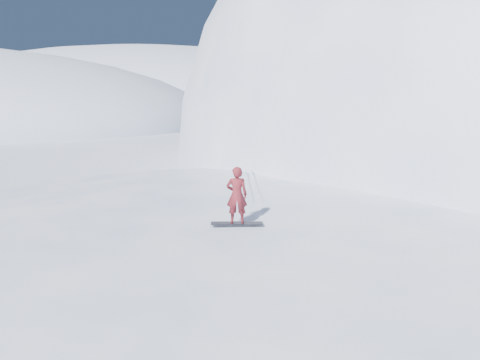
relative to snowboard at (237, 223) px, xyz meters
The scene contains 8 objects.
ground 2.50m from the snowboard, 42.06° to the left, with size 400.00×400.00×0.00m, color white.
near_ridge 4.44m from the snowboard, 66.73° to the left, with size 36.00×28.00×4.80m, color white.
peak_shoulder 23.08m from the snowboard, 62.85° to the left, with size 28.00×24.00×18.00m, color white.
far_ridge_c 117.31m from the snowboard, 109.69° to the left, with size 140.00×90.00×36.00m, color white.
wind_bumps 3.51m from the snowboard, 91.87° to the left, with size 16.00×14.40×1.00m.
snowboard is the anchor object (origin of this frame).
snowboarder 0.85m from the snowboard, behind, with size 0.61×0.40×1.68m, color maroon.
board_tracks 5.46m from the snowboard, 88.83° to the left, with size 1.17×5.96×0.04m.
Camera 1 is at (0.74, -12.36, 6.30)m, focal length 32.00 mm.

